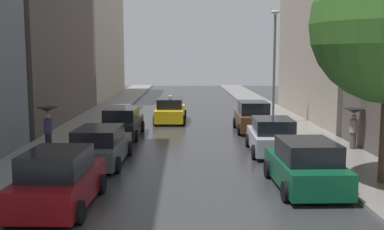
% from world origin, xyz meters
% --- Properties ---
extents(ground_plane, '(28.00, 72.00, 0.04)m').
position_xyz_m(ground_plane, '(0.00, 24.00, -0.02)').
color(ground_plane, '#313133').
extents(sidewalk_left, '(3.00, 72.00, 0.15)m').
position_xyz_m(sidewalk_left, '(-6.50, 24.00, 0.07)').
color(sidewalk_left, gray).
rests_on(sidewalk_left, ground).
extents(sidewalk_right, '(3.00, 72.00, 0.15)m').
position_xyz_m(sidewalk_right, '(6.50, 24.00, 0.07)').
color(sidewalk_right, gray).
rests_on(sidewalk_right, ground).
extents(building_left_mid, '(6.00, 16.00, 11.34)m').
position_xyz_m(building_left_mid, '(-11.00, 23.19, 5.67)').
color(building_left_mid, '#564C47').
rests_on(building_left_mid, ground).
extents(building_left_far, '(6.00, 19.03, 14.07)m').
position_xyz_m(building_left_far, '(-11.00, 41.51, 7.04)').
color(building_left_far, '#B2A38C').
rests_on(building_left_far, ground).
extents(building_right_mid, '(6.00, 15.57, 13.57)m').
position_xyz_m(building_right_mid, '(11.00, 24.02, 6.78)').
color(building_right_mid, '#9E9384').
rests_on(building_right_mid, ground).
extents(parked_car_left_nearest, '(2.23, 4.20, 1.75)m').
position_xyz_m(parked_car_left_nearest, '(-3.98, 4.93, 0.81)').
color(parked_car_left_nearest, maroon).
rests_on(parked_car_left_nearest, ground).
extents(parked_car_left_second, '(2.28, 4.74, 1.55)m').
position_xyz_m(parked_car_left_second, '(-3.79, 10.44, 0.73)').
color(parked_car_left_second, '#474C51').
rests_on(parked_car_left_second, ground).
extents(parked_car_left_third, '(2.15, 4.80, 1.63)m').
position_xyz_m(parked_car_left_third, '(-3.73, 16.83, 0.77)').
color(parked_car_left_third, black).
rests_on(parked_car_left_third, ground).
extents(parked_car_right_nearest, '(2.22, 4.28, 1.68)m').
position_xyz_m(parked_car_right_nearest, '(3.79, 6.71, 0.79)').
color(parked_car_right_nearest, '#0C4C2D').
rests_on(parked_car_right_nearest, ground).
extents(parked_car_right_second, '(2.26, 4.24, 1.63)m').
position_xyz_m(parked_car_right_second, '(3.76, 12.43, 0.77)').
color(parked_car_right_second, '#B2B7BF').
rests_on(parked_car_right_second, ground).
extents(parked_car_right_third, '(2.12, 4.09, 1.80)m').
position_xyz_m(parked_car_right_third, '(3.77, 18.47, 0.83)').
color(parked_car_right_third, brown).
rests_on(parked_car_right_third, ground).
extents(taxi_midroad, '(2.17, 4.75, 1.81)m').
position_xyz_m(taxi_midroad, '(-1.22, 22.52, 0.77)').
color(taxi_midroad, yellow).
rests_on(taxi_midroad, ground).
extents(pedestrian_near_tree, '(0.97, 0.97, 2.02)m').
position_xyz_m(pedestrian_near_tree, '(-6.43, 12.22, 1.60)').
color(pedestrian_near_tree, black).
rests_on(pedestrian_near_tree, sidewalk_left).
extents(pedestrian_by_kerb, '(0.97, 0.97, 1.88)m').
position_xyz_m(pedestrian_by_kerb, '(7.58, 12.62, 1.50)').
color(pedestrian_by_kerb, brown).
rests_on(pedestrian_by_kerb, sidewalk_right).
extents(lamp_post_right, '(0.60, 0.28, 7.20)m').
position_xyz_m(lamp_post_right, '(5.55, 21.43, 4.28)').
color(lamp_post_right, '#595B60').
rests_on(lamp_post_right, sidewalk_right).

